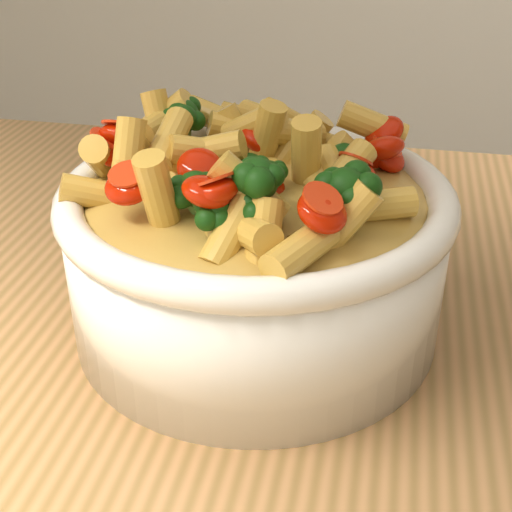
# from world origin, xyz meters

# --- Properties ---
(table) EXTENTS (1.20, 0.80, 0.90)m
(table) POSITION_xyz_m (0.00, 0.00, 0.80)
(table) COLOR #AE7A4A
(table) RESTS_ON ground
(serving_bowl) EXTENTS (0.26, 0.26, 0.11)m
(serving_bowl) POSITION_xyz_m (-0.06, 0.03, 0.96)
(serving_bowl) COLOR white
(serving_bowl) RESTS_ON table
(pasta_salad) EXTENTS (0.21, 0.21, 0.05)m
(pasta_salad) POSITION_xyz_m (-0.06, 0.03, 1.03)
(pasta_salad) COLOR gold
(pasta_salad) RESTS_ON serving_bowl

